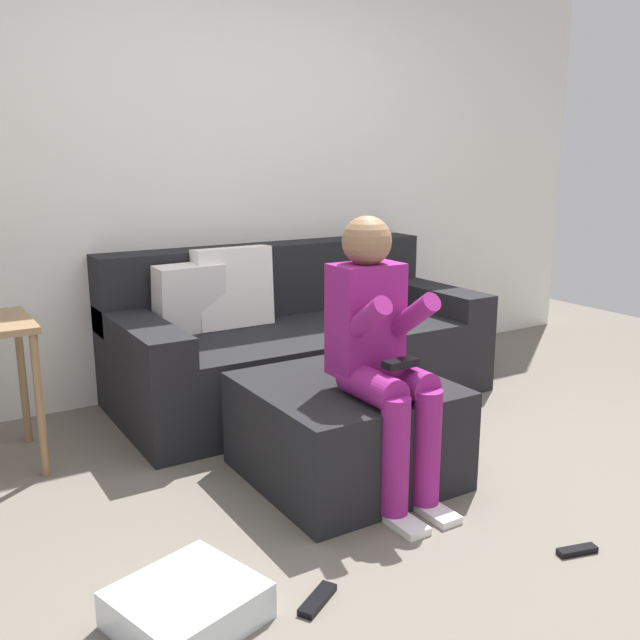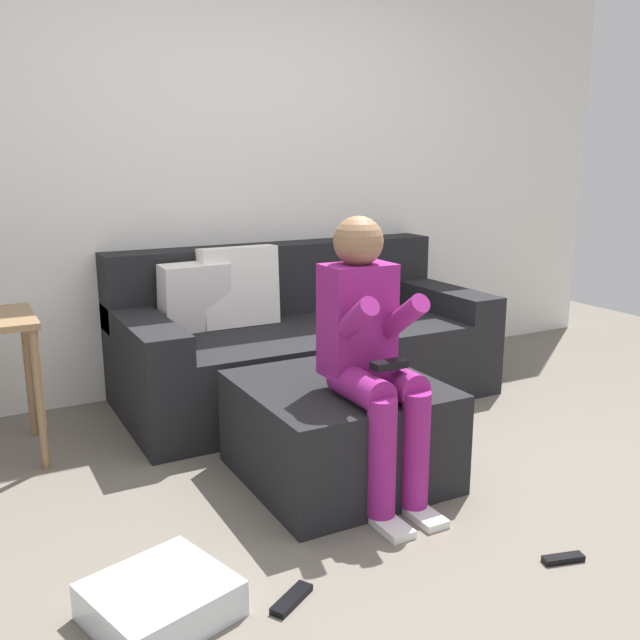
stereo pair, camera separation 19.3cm
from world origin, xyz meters
name	(u,v)px [view 1 (the left image)]	position (x,y,z in m)	size (l,w,h in m)	color
ground_plane	(448,514)	(0.00, 0.00, 0.00)	(7.47, 7.47, 0.00)	#6B6359
wall_back	(225,157)	(0.00, 2.03, 1.37)	(5.75, 0.10, 2.73)	silver
couch_sectional	(292,342)	(0.18, 1.55, 0.32)	(2.09, 0.99, 0.88)	black
ottoman	(345,430)	(-0.16, 0.50, 0.22)	(0.79, 0.82, 0.43)	black
person_seated	(381,350)	(-0.13, 0.29, 0.62)	(0.29, 0.58, 1.14)	#8C1E72
storage_bin	(187,605)	(-1.11, -0.08, 0.06)	(0.39, 0.37, 0.12)	silver
remote_near_ottoman	(577,551)	(0.20, -0.45, 0.01)	(0.15, 0.04, 0.02)	black
remote_by_storage_bin	(318,600)	(-0.73, -0.21, 0.01)	(0.17, 0.05, 0.02)	black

